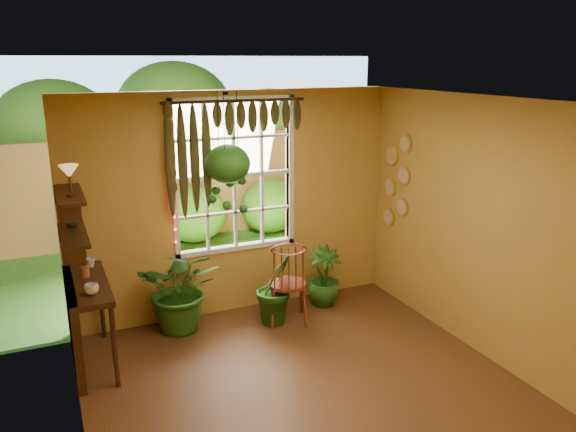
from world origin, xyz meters
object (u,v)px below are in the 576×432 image
object	(u,v)px
hanging_basket	(228,167)
counter_ledge	(78,316)
potted_plant_left	(182,289)
potted_plant_mid	(276,285)
windsor_chair	(288,295)

from	to	relation	value
hanging_basket	counter_ledge	bearing A→B (deg)	-167.60
counter_ledge	potted_plant_left	bearing A→B (deg)	17.88
potted_plant_left	hanging_basket	bearing A→B (deg)	1.32
potted_plant_mid	hanging_basket	bearing A→B (deg)	149.21
windsor_chair	potted_plant_mid	xyz separation A→B (m)	(-0.12, 0.06, 0.12)
potted_plant_left	potted_plant_mid	size ratio (longest dim) A/B	1.09
windsor_chair	hanging_basket	xyz separation A→B (m)	(-0.59, 0.34, 1.53)
windsor_chair	counter_ledge	bearing A→B (deg)	-159.91
windsor_chair	potted_plant_mid	distance (m)	0.18
counter_ledge	hanging_basket	world-z (taller)	hanging_basket
potted_plant_mid	hanging_basket	world-z (taller)	hanging_basket
counter_ledge	potted_plant_mid	xyz separation A→B (m)	(2.20, 0.10, -0.09)
potted_plant_left	potted_plant_mid	xyz separation A→B (m)	(1.06, -0.26, -0.04)
counter_ledge	potted_plant_left	world-z (taller)	potted_plant_left
potted_plant_left	hanging_basket	size ratio (longest dim) A/B	0.74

